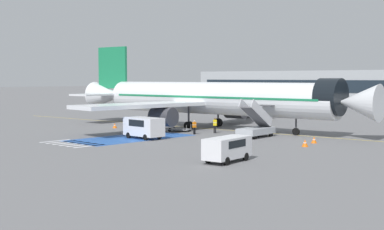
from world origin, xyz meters
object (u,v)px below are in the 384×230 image
(airliner, at_px, (210,98))
(ground_crew_1, at_px, (138,121))
(service_van_0, at_px, (227,147))
(fuel_tanker, at_px, (266,106))
(ground_crew_2, at_px, (194,126))
(service_van_1, at_px, (144,126))
(ground_crew_3, at_px, (215,124))
(traffic_cone_0, at_px, (115,126))
(boarding_stairs_forward, at_px, (256,128))
(baggage_cart, at_px, (180,129))
(ground_crew_0, at_px, (160,123))
(traffic_cone_1, at_px, (314,140))
(traffic_cone_2, at_px, (305,143))

(airliner, distance_m, ground_crew_1, 9.76)
(service_van_0, bearing_deg, fuel_tanker, -64.82)
(service_van_0, bearing_deg, ground_crew_2, -46.66)
(service_van_1, bearing_deg, ground_crew_2, -6.75)
(ground_crew_3, xyz_separation_m, traffic_cone_0, (-13.62, -4.21, -0.73))
(boarding_stairs_forward, bearing_deg, fuel_tanker, 118.83)
(service_van_0, distance_m, ground_crew_2, 20.50)
(boarding_stairs_forward, relative_size, fuel_tanker, 0.48)
(baggage_cart, xyz_separation_m, traffic_cone_0, (-9.13, -2.79, 0.08))
(ground_crew_0, bearing_deg, ground_crew_2, 53.98)
(ground_crew_0, bearing_deg, ground_crew_3, 75.04)
(boarding_stairs_forward, distance_m, traffic_cone_1, 7.46)
(service_van_1, distance_m, baggage_cart, 8.58)
(fuel_tanker, relative_size, service_van_1, 2.38)
(ground_crew_3, bearing_deg, service_van_0, 86.95)
(ground_crew_0, distance_m, ground_crew_1, 5.18)
(ground_crew_1, relative_size, ground_crew_2, 1.00)
(baggage_cart, bearing_deg, boarding_stairs_forward, -103.73)
(service_van_0, relative_size, traffic_cone_0, 7.06)
(service_van_1, relative_size, ground_crew_3, 2.54)
(service_van_1, relative_size, traffic_cone_2, 6.70)
(service_van_1, height_order, baggage_cart, service_van_1)
(service_van_1, distance_m, traffic_cone_1, 17.96)
(baggage_cart, bearing_deg, ground_crew_1, 78.57)
(fuel_tanker, relative_size, traffic_cone_1, 17.13)
(service_van_1, bearing_deg, fuel_tanker, 16.67)
(ground_crew_2, relative_size, traffic_cone_0, 2.47)
(baggage_cart, height_order, ground_crew_1, ground_crew_1)
(fuel_tanker, distance_m, baggage_cart, 28.77)
(traffic_cone_1, bearing_deg, boarding_stairs_forward, 177.76)
(fuel_tanker, distance_m, traffic_cone_1, 36.85)
(ground_crew_2, bearing_deg, baggage_cart, 84.24)
(traffic_cone_1, bearing_deg, traffic_cone_2, -74.97)
(airliner, relative_size, ground_crew_2, 26.80)
(ground_crew_1, bearing_deg, fuel_tanker, 110.21)
(fuel_tanker, relative_size, ground_crew_2, 6.78)
(baggage_cart, relative_size, traffic_cone_0, 4.46)
(baggage_cart, bearing_deg, ground_crew_0, 123.35)
(baggage_cart, xyz_separation_m, ground_crew_3, (4.48, 1.42, 0.81))
(airliner, bearing_deg, ground_crew_1, -54.36)
(baggage_cart, distance_m, traffic_cone_2, 18.98)
(traffic_cone_1, bearing_deg, airliner, 167.05)
(traffic_cone_2, bearing_deg, ground_crew_3, 166.44)
(service_van_0, height_order, traffic_cone_0, service_van_0)
(fuel_tanker, bearing_deg, ground_crew_2, -61.24)
(traffic_cone_0, bearing_deg, airliner, 38.89)
(boarding_stairs_forward, bearing_deg, ground_crew_3, 173.61)
(ground_crew_0, distance_m, ground_crew_3, 6.82)
(baggage_cart, bearing_deg, ground_crew_3, -92.96)
(ground_crew_1, distance_m, traffic_cone_2, 25.42)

